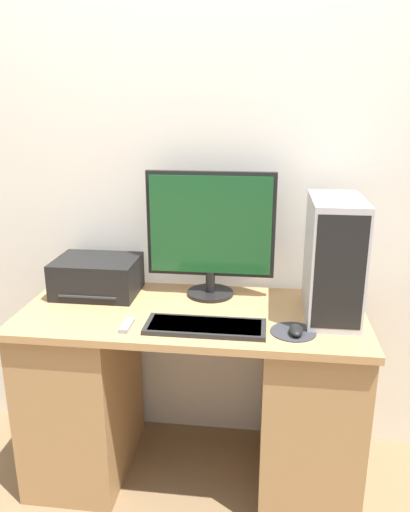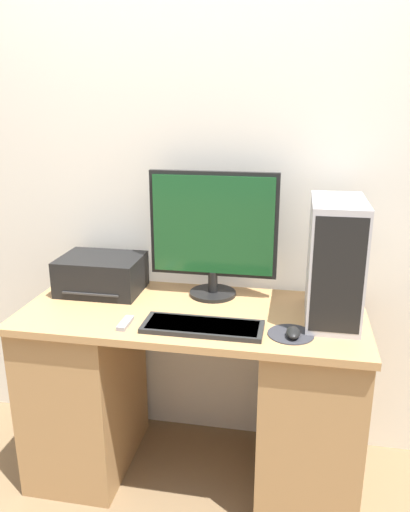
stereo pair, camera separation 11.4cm
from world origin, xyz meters
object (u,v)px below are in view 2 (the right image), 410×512
object	(u,v)px
mouse	(293,333)
computer_tower	(335,261)
keyboard	(203,326)
remote_control	(125,323)
printer	(102,274)
monitor	(213,230)

from	to	relation	value
mouse	computer_tower	bearing A→B (deg)	55.04
keyboard	mouse	size ratio (longest dim) A/B	5.05
mouse	remote_control	world-z (taller)	mouse
printer	remote_control	bearing A→B (deg)	-55.65
computer_tower	monitor	bearing A→B (deg)	162.53
keyboard	mouse	world-z (taller)	mouse
mouse	remote_control	distance (m)	0.63
keyboard	mouse	xyz separation A→B (m)	(0.33, -0.01, 0.01)
mouse	computer_tower	xyz separation A→B (m)	(0.14, 0.20, 0.22)
keyboard	printer	xyz separation A→B (m)	(-0.52, 0.30, 0.07)
mouse	printer	distance (m)	0.91
printer	computer_tower	bearing A→B (deg)	-6.34
computer_tower	printer	size ratio (longest dim) A/B	1.32
keyboard	printer	size ratio (longest dim) A/B	1.27
computer_tower	printer	bearing A→B (deg)	173.66
monitor	printer	size ratio (longest dim) A/B	1.53
monitor	computer_tower	bearing A→B (deg)	-17.47
keyboard	remote_control	distance (m)	0.30
keyboard	remote_control	size ratio (longest dim) A/B	3.95
computer_tower	keyboard	bearing A→B (deg)	-158.02
monitor	keyboard	size ratio (longest dim) A/B	1.21
mouse	printer	world-z (taller)	printer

